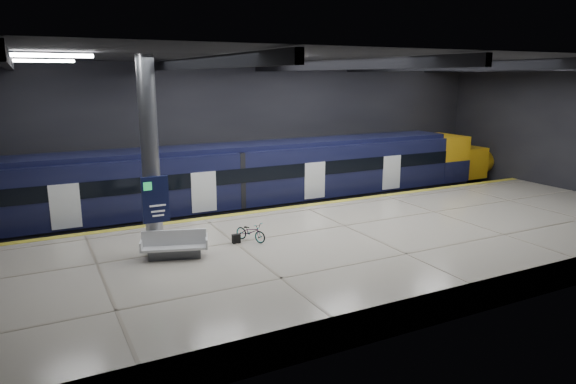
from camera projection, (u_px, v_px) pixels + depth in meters
ground at (332, 243)px, 22.93m from camera, size 30.00×30.00×0.00m
room_shell at (334, 114)px, 21.67m from camera, size 30.10×16.10×8.05m
platform at (365, 248)px, 20.64m from camera, size 30.00×11.00×1.10m
safety_strip at (302, 206)px, 25.07m from camera, size 30.00×0.40×0.01m
rails at (278, 213)px, 27.69m from camera, size 30.00×1.52×0.16m
train at (282, 177)px, 27.36m from camera, size 29.40×2.84×3.79m
bench at (175, 248)px, 17.87m from camera, size 2.45×1.59×1.01m
bicycle at (251, 232)px, 19.69m from camera, size 1.09×1.46×0.73m
pannier_bag at (236, 239)px, 19.46m from camera, size 0.31×0.20×0.35m
info_column at (151, 161)px, 17.50m from camera, size 0.90×0.78×6.90m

